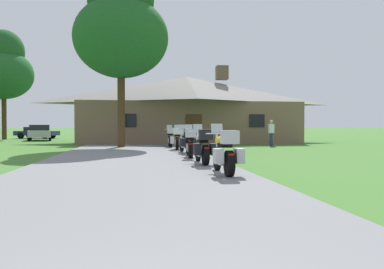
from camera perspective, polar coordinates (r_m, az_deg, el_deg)
The scene contains 15 objects.
ground_plane at distance 21.38m, azimuth -8.27°, elevation -2.26°, with size 500.00×500.00×0.00m, color #42752D.
asphalt_driveway at distance 19.38m, azimuth -8.33°, elevation -2.53°, with size 6.40×80.00×0.06m, color slate.
motorcycle_yellow_nearest_to_camera at distance 10.21m, azimuth 4.70°, elevation -2.61°, with size 0.72×2.08×1.30m.
motorcycle_silver_second_in_row at distance 13.02m, azimuth 1.55°, elevation -1.79°, with size 0.73×2.08×1.30m.
motorcycle_blue_third_in_row at distance 15.83m, azimuth -0.31°, elevation -1.22°, with size 0.66×2.08×1.30m.
motorcycle_silver_fourth_in_row at distance 18.42m, azimuth -0.83°, elevation -0.91°, with size 0.85×2.08×1.30m.
motorcycle_blue_fifth_in_row at distance 21.22m, azimuth -2.11°, elevation -0.63°, with size 0.83×2.08×1.30m.
motorcycle_silver_farthest_in_row at distance 24.01m, azimuth -3.13°, elevation -0.40°, with size 0.66×2.08×1.30m.
stone_lodge at distance 31.73m, azimuth -0.80°, elevation 3.70°, with size 16.84×9.08×6.09m.
bystander_white_shirt_near_lodge at distance 26.80m, azimuth 11.20°, elevation 0.45°, with size 0.34×0.51×1.69m.
bystander_white_shirt_beside_signpost at distance 25.88m, azimuth 11.19°, elevation 0.39°, with size 0.39×0.46×1.67m.
tree_by_lodge_front at distance 24.78m, azimuth -10.06°, elevation 14.87°, with size 5.57×5.57×10.82m.
tree_left_far at distance 42.99m, azimuth -25.19°, elevation 8.58°, with size 5.53×5.53×10.53m.
parked_silver_suv_far_left at distance 38.22m, azimuth -20.80°, elevation 0.36°, with size 2.74×4.88×1.40m.
parked_navy_sedan_far_left at distance 44.68m, azimuth -21.20°, elevation 0.29°, with size 4.52×2.82×1.20m.
Camera 1 is at (0.24, -1.34, 1.29)m, focal length 37.54 mm.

